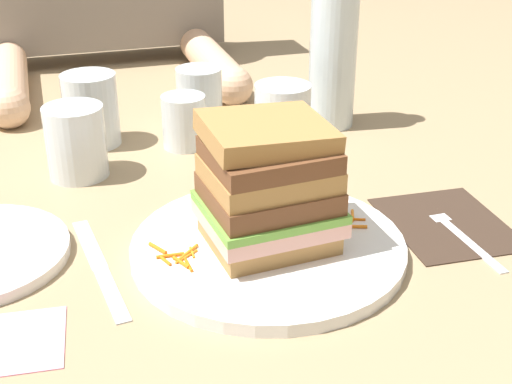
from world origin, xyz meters
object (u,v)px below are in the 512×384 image
object	(u,v)px
napkin_dark	(444,221)
knife	(101,269)
sandwich	(265,185)
fork	(456,228)
main_plate	(265,245)
juice_glass	(282,121)
napkin_pink	(20,341)
water_bottle	(333,48)
empty_tumbler_0	(184,121)
empty_tumbler_2	(91,110)
empty_tumbler_1	(199,96)
empty_tumbler_3	(76,142)

from	to	relation	value
napkin_dark	knife	xyz separation A→B (m)	(-0.37, 0.01, 0.00)
sandwich	fork	size ratio (longest dim) A/B	0.82
main_plate	napkin_dark	bearing A→B (deg)	-0.10
juice_glass	napkin_pink	size ratio (longest dim) A/B	1.08
water_bottle	empty_tumbler_0	distance (m)	0.24
water_bottle	empty_tumbler_2	xyz separation A→B (m)	(-0.34, 0.03, -0.07)
main_plate	water_bottle	world-z (taller)	water_bottle
fork	knife	size ratio (longest dim) A/B	0.83
napkin_dark	juice_glass	xyz separation A→B (m)	(-0.11, 0.25, 0.04)
water_bottle	empty_tumbler_0	xyz separation A→B (m)	(-0.22, -0.02, -0.08)
knife	empty_tumbler_2	size ratio (longest dim) A/B	2.01
napkin_dark	juice_glass	size ratio (longest dim) A/B	1.63
knife	water_bottle	bearing A→B (deg)	39.66
main_plate	empty_tumbler_2	bearing A→B (deg)	111.90
fork	empty_tumbler_2	bearing A→B (deg)	133.42
napkin_dark	empty_tumbler_1	xyz separation A→B (m)	(-0.19, 0.38, 0.04)
sandwich	napkin_dark	world-z (taller)	sandwich
napkin_dark	empty_tumbler_3	bearing A→B (deg)	146.91
empty_tumbler_2	napkin_pink	distance (m)	0.44
main_plate	napkin_pink	xyz separation A→B (m)	(-0.24, -0.08, -0.01)
main_plate	fork	bearing A→B (deg)	-6.19
juice_glass	empty_tumbler_0	bearing A→B (deg)	156.91
fork	juice_glass	xyz separation A→B (m)	(-0.11, 0.27, 0.04)
empty_tumbler_1	empty_tumbler_2	size ratio (longest dim) A/B	0.83
juice_glass	fork	bearing A→B (deg)	-68.56
water_bottle	fork	bearing A→B (deg)	-89.16
napkin_pink	knife	bearing A→B (deg)	50.29
empty_tumbler_3	napkin_pink	distance (m)	0.34
water_bottle	empty_tumbler_0	world-z (taller)	water_bottle
napkin_dark	empty_tumbler_2	distance (m)	0.49
water_bottle	empty_tumbler_3	bearing A→B (deg)	-168.68
fork	knife	world-z (taller)	fork
main_plate	knife	xyz separation A→B (m)	(-0.17, 0.01, -0.01)
napkin_dark	juice_glass	distance (m)	0.27
empty_tumbler_3	main_plate	bearing A→B (deg)	-55.69
fork	knife	distance (m)	0.38
sandwich	knife	distance (m)	0.18
sandwich	empty_tumbler_2	size ratio (longest dim) A/B	1.36
fork	empty_tumbler_2	distance (m)	0.51
napkin_dark	fork	distance (m)	0.02
fork	napkin_pink	distance (m)	0.46
empty_tumbler_3	fork	bearing A→B (deg)	-35.39
fork	water_bottle	world-z (taller)	water_bottle
fork	empty_tumbler_0	distance (m)	0.40
napkin_dark	empty_tumbler_1	world-z (taller)	empty_tumbler_1
main_plate	empty_tumbler_3	distance (m)	0.30
napkin_pink	water_bottle	bearing A→B (deg)	41.78
empty_tumbler_1	empty_tumbler_2	world-z (taller)	empty_tumbler_2
empty_tumbler_1	empty_tumbler_0	bearing A→B (deg)	-116.04
water_bottle	main_plate	bearing A→B (deg)	-122.65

